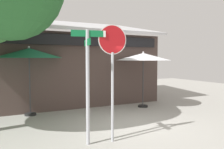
# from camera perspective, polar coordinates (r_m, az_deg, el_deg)

# --- Properties ---
(ground_plane) EXTENTS (28.00, 28.00, 0.10)m
(ground_plane) POSITION_cam_1_polar(r_m,az_deg,el_deg) (8.01, 5.31, -12.34)
(ground_plane) COLOR #9E9B93
(cafe_building) EXTENTS (8.68, 5.44, 4.53)m
(cafe_building) POSITION_cam_1_polar(r_m,az_deg,el_deg) (12.57, -11.03, 1.84)
(cafe_building) COLOR #473833
(cafe_building) RESTS_ON ground
(street_sign_post) EXTENTS (0.85, 0.79, 2.90)m
(street_sign_post) POSITION_cam_1_polar(r_m,az_deg,el_deg) (5.91, -5.89, -0.15)
(street_sign_post) COLOR #A8AAB2
(street_sign_post) RESTS_ON ground
(stop_sign) EXTENTS (0.77, 0.10, 3.05)m
(stop_sign) POSITION_cam_1_polar(r_m,az_deg,el_deg) (6.07, 0.11, 3.32)
(stop_sign) COLOR #A8AAB2
(stop_sign) RESTS_ON ground
(patio_umbrella_forest_green_left) EXTENTS (2.49, 2.49, 2.66)m
(patio_umbrella_forest_green_left) POSITION_cam_1_polar(r_m,az_deg,el_deg) (9.50, -19.46, 4.84)
(patio_umbrella_forest_green_left) COLOR black
(patio_umbrella_forest_green_left) RESTS_ON ground
(patio_umbrella_ivory_center) EXTENTS (2.45, 2.45, 2.50)m
(patio_umbrella_ivory_center) POSITION_cam_1_polar(r_m,az_deg,el_deg) (10.62, 7.58, 4.19)
(patio_umbrella_ivory_center) COLOR black
(patio_umbrella_ivory_center) RESTS_ON ground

